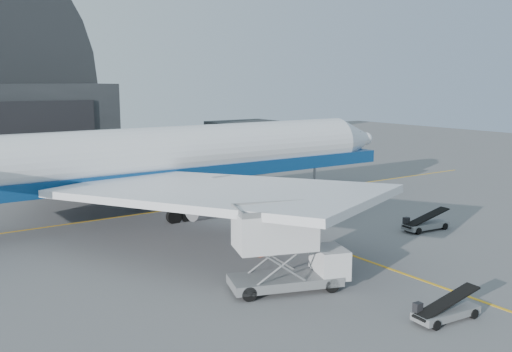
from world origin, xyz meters
TOP-DOWN VIEW (x-y plane):
  - ground at (0.00, 0.00)m, footprint 200.00×200.00m
  - taxi_lines at (0.00, 12.67)m, footprint 80.00×42.12m
  - distant_bldg_a at (38.00, 72.00)m, footprint 14.00×8.00m
  - distant_bldg_b at (55.00, 68.00)m, footprint 8.00×6.00m
  - airliner at (-5.68, 18.58)m, footprint 54.45×52.80m
  - catering_truck at (-8.20, -3.43)m, footprint 7.55×4.77m
  - pushback_tug at (7.64, 10.47)m, footprint 4.88×3.77m
  - belt_loader_a at (-3.87, -11.74)m, footprint 4.19×1.71m
  - belt_loader_b at (10.02, 0.87)m, footprint 4.57×1.88m
  - traffic_cone at (-5.58, 2.76)m, footprint 0.33×0.33m

SIDE VIEW (x-z plane):
  - ground at x=0.00m, z-range 0.00..0.00m
  - distant_bldg_a at x=38.00m, z-range -2.00..2.00m
  - distant_bldg_b at x=55.00m, z-range -1.40..1.40m
  - taxi_lines at x=0.00m, z-range 0.00..0.02m
  - traffic_cone at x=-5.58m, z-range -0.01..0.47m
  - belt_loader_a at x=-3.87m, z-range -0.30..1.27m
  - belt_loader_b at x=10.02m, z-range -0.33..1.39m
  - pushback_tug at x=7.64m, z-range -0.25..1.75m
  - catering_truck at x=-8.20m, z-range 0.03..4.90m
  - airliner at x=-5.68m, z-range -4.21..14.90m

